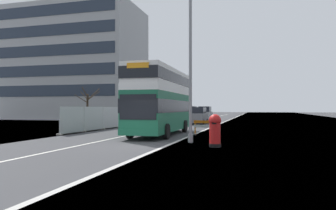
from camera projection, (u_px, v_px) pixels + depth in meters
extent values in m
cube|color=#38383A|center=(132.00, 147.00, 16.93)|extent=(140.00, 280.00, 0.10)
cube|color=#B2AFA8|center=(164.00, 147.00, 16.45)|extent=(0.24, 196.00, 0.01)
cube|color=silver|center=(86.00, 144.00, 17.67)|extent=(0.16, 168.00, 0.01)
cube|color=#196042|center=(161.00, 112.00, 23.86)|extent=(2.74, 10.25, 2.74)
cube|color=white|center=(161.00, 91.00, 23.88)|extent=(2.74, 10.25, 0.40)
cube|color=white|center=(161.00, 79.00, 23.88)|extent=(2.72, 10.15, 1.34)
cube|color=black|center=(161.00, 106.00, 23.87)|extent=(2.77, 10.35, 0.88)
cube|color=black|center=(161.00, 79.00, 23.88)|extent=(2.76, 10.30, 0.74)
cube|color=black|center=(138.00, 107.00, 18.91)|extent=(2.29, 0.12, 1.51)
cube|color=orange|center=(138.00, 65.00, 18.93)|extent=(1.37, 0.09, 0.32)
cube|color=#196042|center=(161.00, 128.00, 23.85)|extent=(2.77, 10.35, 0.36)
cylinder|color=black|center=(130.00, 131.00, 21.10)|extent=(0.33, 1.01, 1.00)
cylinder|color=black|center=(166.00, 131.00, 20.48)|extent=(0.33, 1.01, 1.00)
cylinder|color=black|center=(156.00, 126.00, 26.87)|extent=(0.33, 1.01, 1.00)
cylinder|color=black|center=(185.00, 126.00, 26.26)|extent=(0.33, 1.01, 1.00)
cylinder|color=gray|center=(190.00, 63.00, 18.52)|extent=(0.18, 0.18, 9.17)
cylinder|color=gray|center=(190.00, 138.00, 18.48)|extent=(0.29, 0.29, 0.50)
cylinder|color=black|center=(215.00, 145.00, 16.35)|extent=(0.61, 0.61, 0.18)
cylinder|color=red|center=(215.00, 132.00, 16.36)|extent=(0.57, 0.57, 1.18)
sphere|color=red|center=(215.00, 120.00, 16.37)|extent=(0.64, 0.64, 0.64)
cube|color=black|center=(214.00, 123.00, 16.08)|extent=(0.22, 0.03, 0.07)
cube|color=orange|center=(207.00, 122.00, 23.15)|extent=(1.94, 0.39, 0.20)
cube|color=white|center=(207.00, 126.00, 23.15)|extent=(1.94, 0.39, 0.20)
cube|color=orange|center=(195.00, 128.00, 23.52)|extent=(0.08, 0.08, 0.99)
cube|color=black|center=(195.00, 135.00, 23.51)|extent=(0.21, 0.46, 0.08)
cube|color=orange|center=(218.00, 129.00, 22.77)|extent=(0.08, 0.08, 0.99)
cube|color=black|center=(218.00, 135.00, 22.77)|extent=(0.21, 0.46, 0.08)
cube|color=#A8AAAD|center=(72.00, 120.00, 25.07)|extent=(0.04, 3.26, 2.06)
cube|color=#A8AAAD|center=(94.00, 118.00, 28.34)|extent=(0.04, 3.26, 2.06)
cube|color=#A8AAAD|center=(111.00, 117.00, 31.61)|extent=(0.04, 3.26, 2.06)
cube|color=#A8AAAD|center=(125.00, 116.00, 34.88)|extent=(0.04, 3.26, 2.06)
cube|color=#A8AAAD|center=(136.00, 116.00, 38.16)|extent=(0.04, 3.26, 2.06)
cube|color=#A8AAAD|center=(146.00, 115.00, 41.43)|extent=(0.04, 3.26, 2.06)
cylinder|color=#939699|center=(59.00, 121.00, 23.43)|extent=(0.06, 0.06, 2.16)
cube|color=gray|center=(59.00, 134.00, 23.42)|extent=(0.44, 0.20, 0.12)
cylinder|color=#939699|center=(84.00, 119.00, 26.71)|extent=(0.06, 0.06, 2.16)
cube|color=gray|center=(84.00, 131.00, 26.70)|extent=(0.44, 0.20, 0.12)
cylinder|color=#939699|center=(103.00, 118.00, 29.98)|extent=(0.06, 0.06, 2.16)
cube|color=gray|center=(103.00, 129.00, 29.97)|extent=(0.44, 0.20, 0.12)
cylinder|color=#939699|center=(118.00, 117.00, 33.25)|extent=(0.06, 0.06, 2.16)
cube|color=gray|center=(118.00, 127.00, 33.24)|extent=(0.44, 0.20, 0.12)
cylinder|color=#939699|center=(131.00, 116.00, 36.52)|extent=(0.06, 0.06, 2.16)
cube|color=gray|center=(131.00, 125.00, 36.51)|extent=(0.44, 0.20, 0.12)
cylinder|color=#939699|center=(141.00, 115.00, 39.79)|extent=(0.06, 0.06, 2.16)
cube|color=gray|center=(141.00, 124.00, 39.78)|extent=(0.44, 0.20, 0.12)
cylinder|color=#939699|center=(150.00, 115.00, 43.06)|extent=(0.06, 0.06, 2.16)
cube|color=gray|center=(150.00, 122.00, 43.05)|extent=(0.44, 0.20, 0.12)
cube|color=slate|center=(198.00, 118.00, 40.00)|extent=(1.79, 4.40, 1.14)
cube|color=black|center=(198.00, 110.00, 40.01)|extent=(1.65, 2.42, 0.76)
cylinder|color=black|center=(207.00, 121.00, 41.07)|extent=(0.20, 0.60, 0.60)
cylinder|color=black|center=(193.00, 121.00, 41.56)|extent=(0.20, 0.60, 0.60)
cylinder|color=black|center=(203.00, 122.00, 38.45)|extent=(0.20, 0.60, 0.60)
cylinder|color=black|center=(189.00, 122.00, 38.93)|extent=(0.20, 0.60, 0.60)
cube|color=gray|center=(205.00, 116.00, 47.80)|extent=(1.80, 3.95, 1.26)
cube|color=black|center=(205.00, 109.00, 47.81)|extent=(1.65, 2.17, 0.78)
cylinder|color=black|center=(212.00, 119.00, 48.73)|extent=(0.20, 0.60, 0.60)
cylinder|color=black|center=(200.00, 119.00, 49.22)|extent=(0.20, 0.60, 0.60)
cylinder|color=black|center=(210.00, 120.00, 46.37)|extent=(0.20, 0.60, 0.60)
cylinder|color=black|center=(197.00, 120.00, 46.86)|extent=(0.20, 0.60, 0.60)
cube|color=gray|center=(192.00, 114.00, 56.06)|extent=(1.74, 3.95, 1.35)
cube|color=black|center=(192.00, 108.00, 56.07)|extent=(1.60, 2.18, 0.74)
cylinder|color=black|center=(198.00, 117.00, 57.00)|extent=(0.20, 0.60, 0.60)
cylinder|color=black|center=(188.00, 117.00, 57.47)|extent=(0.20, 0.60, 0.60)
cylinder|color=black|center=(195.00, 118.00, 54.64)|extent=(0.20, 0.60, 0.60)
cylinder|color=black|center=(185.00, 118.00, 55.11)|extent=(0.20, 0.60, 0.60)
cylinder|color=#4C3D2D|center=(87.00, 108.00, 44.82)|extent=(0.29, 0.29, 3.98)
cylinder|color=#4C3D2D|center=(93.00, 96.00, 44.43)|extent=(2.09, 0.38, 1.30)
cylinder|color=#4C3D2D|center=(93.00, 94.00, 45.23)|extent=(1.39, 1.32, 1.72)
cylinder|color=#4C3D2D|center=(88.00, 99.00, 45.28)|extent=(0.46, 0.97, 1.16)
cylinder|color=#4C3D2D|center=(84.00, 96.00, 45.49)|extent=(1.71, 1.00, 1.25)
cylinder|color=#4C3D2D|center=(81.00, 99.00, 44.44)|extent=(1.41, 1.31, 1.19)
cylinder|color=#4C3D2D|center=(85.00, 92.00, 44.40)|extent=(0.41, 1.12, 1.42)
cylinder|color=#4C3D2D|center=(88.00, 99.00, 43.92)|extent=(1.20, 1.72, 1.29)
cylinder|color=#4C3D2D|center=(119.00, 110.00, 53.55)|extent=(0.32, 0.32, 3.24)
cylinder|color=#4C3D2D|center=(122.00, 100.00, 53.27)|extent=(1.25, 0.44, 1.77)
cylinder|color=#4C3D2D|center=(121.00, 98.00, 54.18)|extent=(0.37, 1.45, 1.63)
cylinder|color=#4C3D2D|center=(116.00, 99.00, 53.78)|extent=(1.41, 0.19, 1.87)
cylinder|color=#4C3D2D|center=(118.00, 101.00, 52.90)|extent=(0.38, 1.39, 1.50)
cylinder|color=#4C3D2D|center=(153.00, 109.00, 73.40)|extent=(0.28, 0.28, 3.45)
cylinder|color=#4C3D2D|center=(156.00, 99.00, 73.26)|extent=(1.47, 0.20, 1.79)
cylinder|color=#4C3D2D|center=(154.00, 101.00, 74.03)|extent=(0.37, 1.43, 1.20)
cylinder|color=#4C3D2D|center=(151.00, 100.00, 73.63)|extent=(1.16, 0.25, 1.48)
cylinder|color=#4C3D2D|center=(152.00, 99.00, 72.71)|extent=(0.20, 1.56, 1.79)
cube|color=#9EA0A3|center=(74.00, 65.00, 59.05)|extent=(24.51, 13.51, 19.99)
cube|color=#232D3D|center=(51.00, 91.00, 52.48)|extent=(23.04, 0.08, 1.87)
cube|color=#232D3D|center=(51.00, 70.00, 52.51)|extent=(23.04, 0.08, 1.87)
cube|color=#232D3D|center=(51.00, 50.00, 52.54)|extent=(23.04, 0.08, 1.87)
cube|color=#232D3D|center=(51.00, 30.00, 52.57)|extent=(23.04, 0.08, 1.87)
cube|color=#232D3D|center=(51.00, 10.00, 52.60)|extent=(23.04, 0.08, 1.87)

